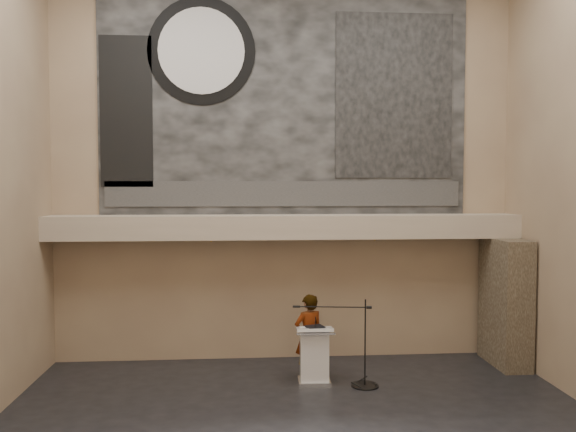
{
  "coord_description": "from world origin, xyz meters",
  "views": [
    {
      "loc": [
        -0.86,
        -8.31,
        3.8
      ],
      "look_at": [
        0.0,
        3.2,
        3.2
      ],
      "focal_mm": 35.0,
      "sensor_mm": 36.0,
      "label": 1
    }
  ],
  "objects": [
    {
      "name": "binder",
      "position": [
        0.45,
        2.23,
        1.12
      ],
      "size": [
        0.39,
        0.35,
        0.04
      ],
      "primitive_type": "cube",
      "rotation": [
        0.0,
        0.0,
        0.31
      ],
      "color": "black",
      "rests_on": "lectern"
    },
    {
      "name": "sprinkler_left",
      "position": [
        -1.6,
        3.55,
        2.67
      ],
      "size": [
        0.04,
        0.04,
        0.06
      ],
      "primitive_type": "cylinder",
      "color": "#B2893D",
      "rests_on": "soffit"
    },
    {
      "name": "wall_front",
      "position": [
        0.0,
        -4.0,
        4.25
      ],
      "size": [
        10.0,
        0.02,
        8.5
      ],
      "primitive_type": "cube",
      "color": "#866C55",
      "rests_on": "floor"
    },
    {
      "name": "papers",
      "position": [
        0.28,
        2.22,
        1.1
      ],
      "size": [
        0.28,
        0.33,
        0.0
      ],
      "primitive_type": "cube",
      "rotation": [
        0.0,
        0.0,
        0.25
      ],
      "color": "silver",
      "rests_on": "lectern"
    },
    {
      "name": "banner_clock_rim",
      "position": [
        -1.8,
        3.93,
        6.7
      ],
      "size": [
        2.3,
        0.02,
        2.3
      ],
      "primitive_type": "cylinder",
      "rotation": [
        1.57,
        0.0,
        0.0
      ],
      "color": "black",
      "rests_on": "banner"
    },
    {
      "name": "banner",
      "position": [
        0.0,
        3.97,
        5.7
      ],
      "size": [
        8.0,
        0.05,
        5.0
      ],
      "primitive_type": "cube",
      "color": "black",
      "rests_on": "wall_back"
    },
    {
      "name": "wall_back",
      "position": [
        0.0,
        4.0,
        4.25
      ],
      "size": [
        10.0,
        0.02,
        8.5
      ],
      "primitive_type": "cube",
      "color": "#866C55",
      "rests_on": "floor"
    },
    {
      "name": "mic_stand",
      "position": [
        1.33,
        2.08,
        0.26
      ],
      "size": [
        1.63,
        0.52,
        1.67
      ],
      "rotation": [
        0.0,
        0.0,
        -0.12
      ],
      "color": "black",
      "rests_on": "floor"
    },
    {
      "name": "speaker_person",
      "position": [
        0.36,
        2.59,
        0.84
      ],
      "size": [
        0.72,
        0.6,
        1.68
      ],
      "primitive_type": "imported",
      "rotation": [
        0.0,
        0.0,
        3.52
      ],
      "color": "silver",
      "rests_on": "floor"
    },
    {
      "name": "banner_text_strip",
      "position": [
        0.0,
        3.93,
        3.65
      ],
      "size": [
        7.76,
        0.02,
        0.55
      ],
      "primitive_type": "cube",
      "color": "#2F2F2F",
      "rests_on": "banner"
    },
    {
      "name": "lectern",
      "position": [
        0.44,
        2.28,
        0.55
      ],
      "size": [
        0.71,
        0.52,
        1.13
      ],
      "rotation": [
        0.0,
        0.0,
        -0.03
      ],
      "color": "silver",
      "rests_on": "floor"
    },
    {
      "name": "soffit",
      "position": [
        0.0,
        3.6,
        2.95
      ],
      "size": [
        10.0,
        0.8,
        0.5
      ],
      "primitive_type": "cube",
      "color": "tan",
      "rests_on": "wall_back"
    },
    {
      "name": "banner_clock_face",
      "position": [
        -1.8,
        3.91,
        6.7
      ],
      "size": [
        1.84,
        0.02,
        1.84
      ],
      "primitive_type": "cylinder",
      "rotation": [
        1.57,
        0.0,
        0.0
      ],
      "color": "silver",
      "rests_on": "banner"
    },
    {
      "name": "banner_building_print",
      "position": [
        2.4,
        3.93,
        5.8
      ],
      "size": [
        2.6,
        0.02,
        3.6
      ],
      "primitive_type": "cube",
      "color": "black",
      "rests_on": "banner"
    },
    {
      "name": "sprinkler_right",
      "position": [
        1.9,
        3.55,
        2.67
      ],
      "size": [
        0.04,
        0.04,
        0.06
      ],
      "primitive_type": "cylinder",
      "color": "#B2893D",
      "rests_on": "soffit"
    },
    {
      "name": "banner_brick_print",
      "position": [
        -3.4,
        3.93,
        5.4
      ],
      "size": [
        1.1,
        0.02,
        3.2
      ],
      "primitive_type": "cube",
      "color": "black",
      "rests_on": "banner"
    },
    {
      "name": "stone_pier",
      "position": [
        4.65,
        3.15,
        1.35
      ],
      "size": [
        0.6,
        1.4,
        2.7
      ],
      "primitive_type": "cube",
      "color": "#3E3426",
      "rests_on": "floor"
    }
  ]
}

